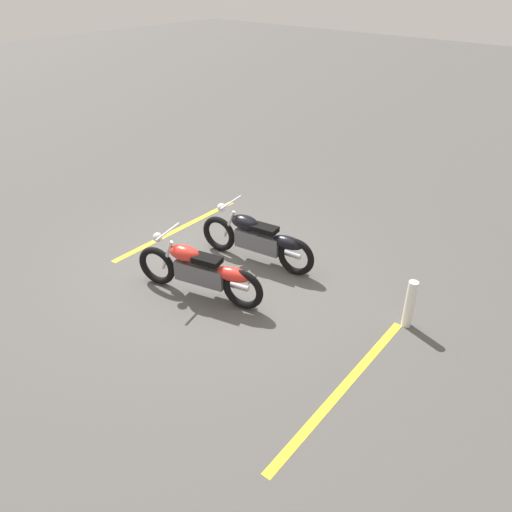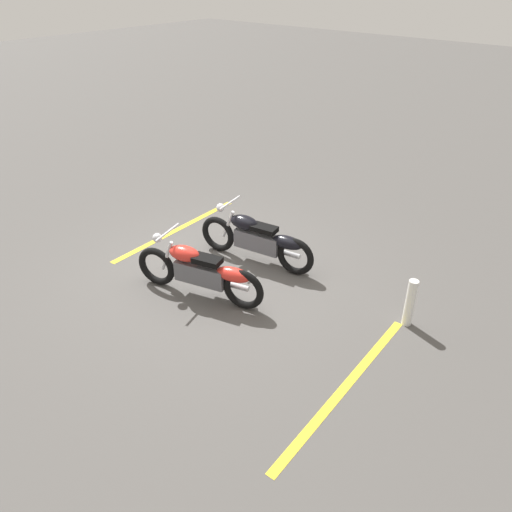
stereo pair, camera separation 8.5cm
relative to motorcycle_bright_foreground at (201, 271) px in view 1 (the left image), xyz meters
The scene contains 6 objects.
ground_plane 0.90m from the motorcycle_bright_foreground, 120.51° to the left, with size 60.00×60.00×0.00m, color #514F4C.
motorcycle_bright_foreground is the anchor object (origin of this frame).
motorcycle_dark_foreground 1.35m from the motorcycle_bright_foreground, 89.65° to the left, with size 2.22×0.71×1.04m.
bollard_post 3.13m from the motorcycle_bright_foreground, 27.36° to the left, with size 0.14×0.14×0.75m, color white.
parking_stripe_near 2.41m from the motorcycle_bright_foreground, 147.81° to the left, with size 3.20×0.12×0.01m, color yellow.
parking_stripe_mid 2.81m from the motorcycle_bright_foreground, ahead, with size 3.20×0.12×0.01m, color yellow.
Camera 1 is at (5.26, -4.97, 4.60)m, focal length 34.86 mm.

